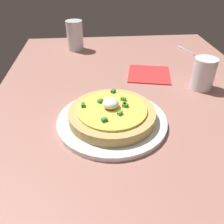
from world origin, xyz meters
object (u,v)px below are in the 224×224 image
Objects in this scene: pizza at (112,114)px; plate at (112,121)px; napkin at (149,74)px; cup_near at (203,74)px; cup_far at (75,37)px; fork at (184,50)px.

plate is at bearing 20.09° from pizza.
plate is 29.76cm from napkin.
cup_near is at bearing 118.36° from plate.
fork is at bearing 83.82° from cup_far.
napkin is (21.95, -19.78, -0.05)cm from fork.
cup_far is at bearing -168.63° from plate.
fork is at bearing 169.45° from cup_near.
cup_near is 0.90× the size of fork.
plate reaches higher than napkin.
plate is 2.81× the size of cup_near.
fork is at bearing 137.97° from napkin.
pizza reaches higher than plate.
cup_near reaches higher than pizza.
fork is 29.55cm from napkin.
fork is (-47.73, 34.61, -2.49)cm from pizza.
cup_far reaches higher than plate.
napkin is (-25.78, 14.82, -2.54)cm from pizza.
plate is at bearing 11.37° from cup_far.
cup_far reaches higher than pizza.
cup_near reaches higher than napkin.
pizza is 53.74cm from cup_far.
cup_far reaches higher than cup_near.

